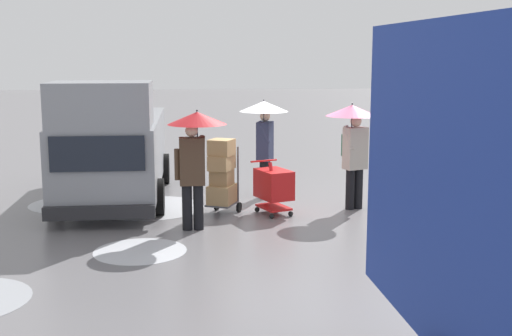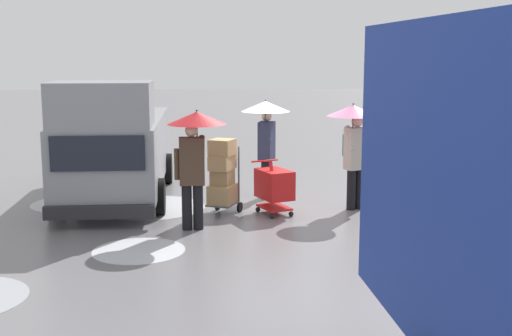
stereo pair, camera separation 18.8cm
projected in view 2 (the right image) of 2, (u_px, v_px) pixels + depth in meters
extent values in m
plane|color=slate|center=(279.00, 205.00, 13.74)|extent=(90.00, 90.00, 0.00)
cylinder|color=#ADAFB5|center=(151.00, 207.00, 13.58)|extent=(2.23, 2.23, 0.01)
cylinder|color=silver|center=(73.00, 204.00, 13.90)|extent=(1.72, 1.72, 0.01)
cylinder|color=silver|center=(139.00, 250.00, 10.60)|extent=(1.48, 1.48, 0.01)
cube|color=gray|center=(117.00, 150.00, 14.29)|extent=(1.97, 5.20, 1.40)
cube|color=gray|center=(102.00, 104.00, 12.23)|extent=(1.84, 1.40, 0.84)
cube|color=black|center=(98.00, 153.00, 11.66)|extent=(1.66, 0.06, 0.63)
cube|color=#232326|center=(100.00, 212.00, 11.80)|extent=(1.96, 0.16, 0.24)
cylinder|color=black|center=(159.00, 197.00, 12.91)|extent=(0.24, 0.72, 0.72)
cylinder|color=black|center=(56.00, 198.00, 12.75)|extent=(0.24, 0.72, 0.72)
cylinder|color=black|center=(167.00, 168.00, 16.07)|extent=(0.24, 0.72, 0.72)
cylinder|color=black|center=(85.00, 169.00, 15.91)|extent=(0.24, 0.72, 0.72)
cube|color=red|center=(274.00, 184.00, 12.89)|extent=(0.76, 0.90, 0.56)
cube|color=red|center=(274.00, 207.00, 12.97)|extent=(0.69, 0.81, 0.04)
cylinder|color=red|center=(265.00, 161.00, 13.20)|extent=(0.55, 0.25, 0.04)
sphere|color=black|center=(291.00, 214.00, 12.81)|extent=(0.10, 0.10, 0.10)
sphere|color=black|center=(272.00, 216.00, 12.63)|extent=(0.10, 0.10, 0.10)
sphere|color=black|center=(276.00, 207.00, 13.35)|extent=(0.10, 0.10, 0.10)
sphere|color=black|center=(258.00, 210.00, 13.17)|extent=(0.10, 0.10, 0.10)
cylinder|color=red|center=(273.00, 180.00, 12.75)|extent=(0.17, 0.29, 0.69)
cube|color=#515156|center=(223.00, 204.00, 12.94)|extent=(0.69, 0.75, 0.03)
cylinder|color=#515156|center=(239.00, 174.00, 13.05)|extent=(0.04, 0.04, 1.10)
cylinder|color=#515156|center=(218.00, 173.00, 13.20)|extent=(0.04, 0.04, 1.10)
cylinder|color=black|center=(240.00, 207.00, 13.15)|extent=(0.13, 0.20, 0.20)
cylinder|color=black|center=(218.00, 205.00, 13.32)|extent=(0.13, 0.20, 0.20)
cube|color=tan|center=(223.00, 194.00, 12.91)|extent=(0.63, 0.69, 0.36)
cube|color=#A37F51|center=(222.00, 177.00, 12.85)|extent=(0.51, 0.52, 0.31)
cube|color=tan|center=(222.00, 162.00, 12.80)|extent=(0.58, 0.67, 0.28)
cube|color=tan|center=(222.00, 147.00, 12.75)|extent=(0.57, 0.57, 0.31)
cylinder|color=black|center=(187.00, 207.00, 11.80)|extent=(0.18, 0.18, 0.82)
cylinder|color=black|center=(198.00, 207.00, 11.82)|extent=(0.18, 0.18, 0.82)
cube|color=#473323|center=(192.00, 161.00, 11.67)|extent=(0.45, 0.29, 0.84)
sphere|color=beige|center=(191.00, 131.00, 11.58)|extent=(0.22, 0.22, 0.22)
cylinder|color=#473323|center=(177.00, 164.00, 11.65)|extent=(0.10, 0.10, 0.55)
cylinder|color=#473323|center=(202.00, 148.00, 11.67)|extent=(0.11, 0.30, 0.50)
cylinder|color=#333338|center=(197.00, 140.00, 11.61)|extent=(0.02, 0.02, 0.86)
cone|color=red|center=(197.00, 118.00, 11.55)|extent=(1.04, 1.04, 0.22)
sphere|color=#333338|center=(197.00, 111.00, 11.53)|extent=(0.04, 0.04, 0.04)
cylinder|color=black|center=(268.00, 178.00, 14.55)|extent=(0.18, 0.18, 0.82)
cylinder|color=black|center=(265.00, 180.00, 14.36)|extent=(0.18, 0.18, 0.82)
cube|color=#282D47|center=(267.00, 141.00, 14.31)|extent=(0.42, 0.51, 0.84)
sphere|color=beige|center=(267.00, 116.00, 14.22)|extent=(0.22, 0.22, 0.22)
cylinder|color=#282D47|center=(270.00, 142.00, 14.56)|extent=(0.10, 0.10, 0.55)
cylinder|color=#282D47|center=(265.00, 132.00, 14.10)|extent=(0.32, 0.20, 0.50)
cylinder|color=#333338|center=(265.00, 124.00, 14.15)|extent=(0.02, 0.02, 0.86)
cone|color=white|center=(265.00, 106.00, 14.09)|extent=(1.04, 1.04, 0.22)
sphere|color=#333338|center=(265.00, 100.00, 14.06)|extent=(0.04, 0.04, 0.04)
cylinder|color=black|center=(359.00, 189.00, 13.40)|extent=(0.18, 0.18, 0.82)
cylinder|color=black|center=(351.00, 190.00, 13.31)|extent=(0.18, 0.18, 0.82)
cube|color=#B2A899|center=(356.00, 148.00, 13.21)|extent=(0.51, 0.42, 0.84)
sphere|color=beige|center=(357.00, 121.00, 13.12)|extent=(0.22, 0.22, 0.22)
cylinder|color=#B2A899|center=(367.00, 150.00, 13.33)|extent=(0.10, 0.10, 0.55)
cylinder|color=#B2A899|center=(350.00, 138.00, 13.08)|extent=(0.20, 0.32, 0.50)
cylinder|color=#333338|center=(353.00, 130.00, 13.10)|extent=(0.02, 0.02, 0.86)
cone|color=#E0668E|center=(353.00, 111.00, 13.04)|extent=(1.04, 1.04, 0.22)
sphere|color=#333338|center=(353.00, 104.00, 13.02)|extent=(0.04, 0.04, 0.04)
cube|color=#33664C|center=(351.00, 145.00, 13.38)|extent=(0.34, 0.26, 0.44)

